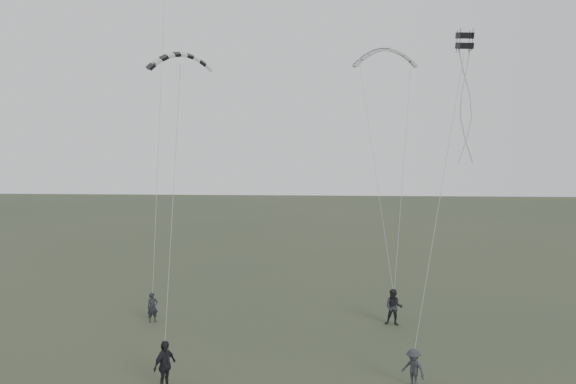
{
  "coord_description": "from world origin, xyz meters",
  "views": [
    {
      "loc": [
        2.66,
        -22.8,
        9.9
      ],
      "look_at": [
        1.15,
        5.36,
        7.06
      ],
      "focal_mm": 35.0,
      "sensor_mm": 36.0,
      "label": 1
    }
  ],
  "objects_px": {
    "kite_pale_large": "(386,50)",
    "kite_box": "(465,41)",
    "flyer_right": "(394,307)",
    "kite_striped": "(180,54)",
    "flyer_left": "(153,307)",
    "flyer_center": "(165,366)",
    "flyer_far": "(413,369)"
  },
  "relations": [
    {
      "from": "kite_pale_large",
      "to": "kite_box",
      "type": "xyz_separation_m",
      "value": [
        2.02,
        -12.26,
        -1.44
      ]
    },
    {
      "from": "kite_box",
      "to": "flyer_right",
      "type": "bearing_deg",
      "value": 120.55
    },
    {
      "from": "kite_striped",
      "to": "kite_box",
      "type": "xyz_separation_m",
      "value": [
        13.37,
        -2.72,
        0.11
      ]
    },
    {
      "from": "flyer_left",
      "to": "kite_striped",
      "type": "relative_size",
      "value": 0.49
    },
    {
      "from": "flyer_center",
      "to": "kite_pale_large",
      "type": "xyz_separation_m",
      "value": [
        10.33,
        17.14,
        14.53
      ]
    },
    {
      "from": "flyer_right",
      "to": "flyer_far",
      "type": "xyz_separation_m",
      "value": [
        -0.22,
        -7.39,
        -0.17
      ]
    },
    {
      "from": "flyer_left",
      "to": "flyer_right",
      "type": "bearing_deg",
      "value": -30.9
    },
    {
      "from": "flyer_left",
      "to": "kite_striped",
      "type": "xyz_separation_m",
      "value": [
        1.83,
        -0.3,
        13.17
      ]
    },
    {
      "from": "flyer_center",
      "to": "kite_box",
      "type": "relative_size",
      "value": 2.78
    },
    {
      "from": "flyer_left",
      "to": "flyer_center",
      "type": "height_order",
      "value": "flyer_center"
    },
    {
      "from": "flyer_left",
      "to": "kite_pale_large",
      "type": "distance_m",
      "value": 21.81
    },
    {
      "from": "flyer_center",
      "to": "kite_pale_large",
      "type": "relative_size",
      "value": 0.47
    },
    {
      "from": "kite_pale_large",
      "to": "flyer_left",
      "type": "bearing_deg",
      "value": -149.84
    },
    {
      "from": "kite_pale_large",
      "to": "kite_box",
      "type": "relative_size",
      "value": 5.96
    },
    {
      "from": "flyer_right",
      "to": "kite_box",
      "type": "bearing_deg",
      "value": -39.1
    },
    {
      "from": "flyer_far",
      "to": "flyer_right",
      "type": "bearing_deg",
      "value": 131.68
    },
    {
      "from": "flyer_left",
      "to": "flyer_far",
      "type": "height_order",
      "value": "flyer_left"
    },
    {
      "from": "flyer_right",
      "to": "flyer_center",
      "type": "distance_m",
      "value": 12.81
    },
    {
      "from": "kite_box",
      "to": "flyer_center",
      "type": "bearing_deg",
      "value": -164.93
    },
    {
      "from": "flyer_right",
      "to": "flyer_left",
      "type": "bearing_deg",
      "value": -165.25
    },
    {
      "from": "kite_striped",
      "to": "kite_box",
      "type": "height_order",
      "value": "kite_striped"
    },
    {
      "from": "flyer_center",
      "to": "kite_box",
      "type": "distance_m",
      "value": 18.65
    },
    {
      "from": "kite_pale_large",
      "to": "flyer_far",
      "type": "bearing_deg",
      "value": -97.07
    },
    {
      "from": "flyer_left",
      "to": "kite_pale_large",
      "type": "xyz_separation_m",
      "value": [
        13.17,
        9.24,
        14.72
      ]
    },
    {
      "from": "flyer_right",
      "to": "flyer_far",
      "type": "height_order",
      "value": "flyer_right"
    },
    {
      "from": "kite_striped",
      "to": "kite_pale_large",
      "type": "bearing_deg",
      "value": 19.51
    },
    {
      "from": "flyer_left",
      "to": "kite_box",
      "type": "bearing_deg",
      "value": -43.02
    },
    {
      "from": "flyer_left",
      "to": "kite_box",
      "type": "height_order",
      "value": "kite_box"
    },
    {
      "from": "flyer_center",
      "to": "kite_striped",
      "type": "xyz_separation_m",
      "value": [
        -1.01,
        7.59,
        12.98
      ]
    },
    {
      "from": "kite_pale_large",
      "to": "kite_striped",
      "type": "height_order",
      "value": "kite_pale_large"
    },
    {
      "from": "flyer_left",
      "to": "kite_pale_large",
      "type": "relative_size",
      "value": 0.37
    },
    {
      "from": "flyer_center",
      "to": "kite_striped",
      "type": "bearing_deg",
      "value": 34.73
    }
  ]
}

